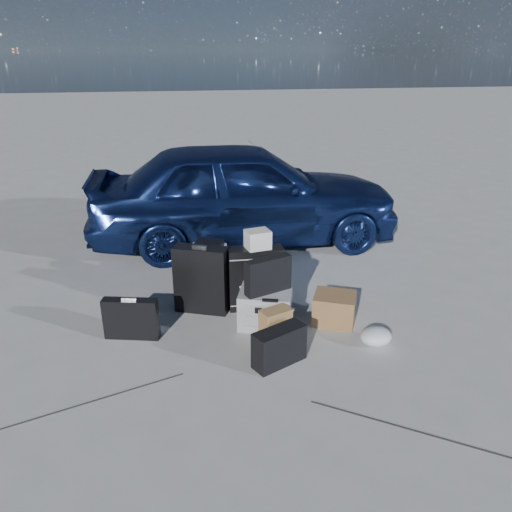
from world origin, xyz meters
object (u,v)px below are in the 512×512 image
(cardboard_box, at_px, (334,308))
(pelican_case, at_px, (265,307))
(suitcase_right, at_px, (256,278))
(briefcase, at_px, (131,319))
(duffel_bag, at_px, (207,266))
(car, at_px, (244,192))
(suitcase_left, at_px, (201,280))

(cardboard_box, bearing_deg, pelican_case, 172.68)
(suitcase_right, distance_m, cardboard_box, 0.81)
(briefcase, relative_size, duffel_bag, 0.74)
(suitcase_right, xyz_separation_m, duffel_bag, (-0.41, 0.73, -0.15))
(duffel_bag, bearing_deg, car, 61.76)
(briefcase, bearing_deg, suitcase_left, 45.06)
(car, xyz_separation_m, duffel_bag, (-0.61, -1.14, -0.51))
(suitcase_right, bearing_deg, suitcase_left, 179.14)
(briefcase, distance_m, cardboard_box, 1.86)
(pelican_case, relative_size, duffel_bag, 0.72)
(suitcase_left, bearing_deg, pelican_case, -11.70)
(pelican_case, distance_m, suitcase_left, 0.69)
(car, bearing_deg, suitcase_left, 159.46)
(pelican_case, height_order, suitcase_right, suitcase_right)
(car, height_order, pelican_case, car)
(briefcase, distance_m, suitcase_left, 0.78)
(pelican_case, distance_m, briefcase, 1.21)
(suitcase_right, bearing_deg, briefcase, -160.66)
(pelican_case, relative_size, briefcase, 0.98)
(suitcase_right, xyz_separation_m, cardboard_box, (0.67, -0.43, -0.18))
(car, distance_m, cardboard_box, 2.41)
(suitcase_left, xyz_separation_m, duffel_bag, (0.12, 0.70, -0.17))
(car, relative_size, cardboard_box, 10.49)
(pelican_case, distance_m, suitcase_right, 0.38)
(pelican_case, relative_size, suitcase_right, 0.74)
(pelican_case, bearing_deg, cardboard_box, 10.61)
(briefcase, xyz_separation_m, suitcase_right, (1.19, 0.36, 0.13))
(car, relative_size, suitcase_right, 6.22)
(suitcase_left, relative_size, suitcase_right, 1.05)
(car, bearing_deg, pelican_case, 176.59)
(car, distance_m, suitcase_right, 1.92)
(car, bearing_deg, suitcase_right, 174.96)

